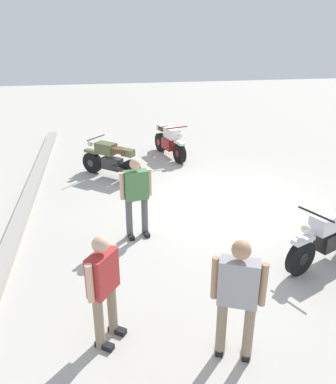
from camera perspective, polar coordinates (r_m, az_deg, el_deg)
ground_plane at (r=9.50m, az=8.09°, el=-1.96°), size 40.00×40.00×0.00m
curb_edge at (r=9.28m, az=-20.23°, el=-3.40°), size 14.00×0.30×0.15m
motorcycle_cream_vintage at (r=12.69m, az=0.23°, el=7.18°), size 1.91×0.83×1.07m
motorcycle_olive_vintage at (r=11.08m, az=-8.10°, el=4.49°), size 1.39×1.58×1.07m
motorcycle_silver_cruiser at (r=7.66m, az=21.97°, el=-5.72°), size 1.02×1.94×1.09m
person_in_green_shirt at (r=7.78m, az=-4.54°, el=-0.19°), size 0.38×0.64×1.64m
person_in_red_shirt at (r=5.34m, az=-9.16°, el=-12.84°), size 0.57×0.49×1.60m
person_in_gray_shirt at (r=5.04m, az=9.89°, el=-14.09°), size 0.46×0.64×1.72m
traffic_cone at (r=9.83m, az=-4.21°, el=0.76°), size 0.36×0.36×0.53m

